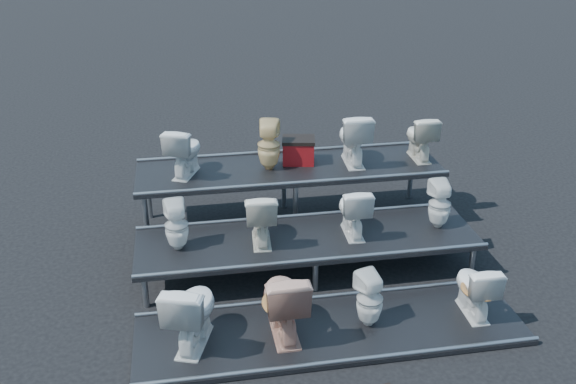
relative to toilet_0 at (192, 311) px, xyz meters
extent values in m
plane|color=black|center=(1.47, 1.30, -0.46)|extent=(80.00, 80.00, 0.00)
cube|color=black|center=(1.47, 0.00, -0.43)|extent=(4.20, 1.20, 0.06)
cube|color=black|center=(1.47, 1.30, -0.23)|extent=(4.20, 1.20, 0.46)
cube|color=black|center=(1.47, 2.60, -0.03)|extent=(4.20, 1.20, 0.86)
imported|color=white|center=(0.00, 0.00, 0.00)|extent=(0.67, 0.88, 0.79)
imported|color=tan|center=(0.95, 0.00, 0.01)|extent=(0.46, 0.80, 0.82)
imported|color=white|center=(1.89, 0.00, -0.08)|extent=(0.35, 0.36, 0.63)
imported|color=white|center=(3.08, 0.00, -0.07)|extent=(0.39, 0.66, 0.66)
imported|color=white|center=(-0.11, 1.30, 0.31)|extent=(0.31, 0.31, 0.62)
imported|color=beige|center=(0.89, 1.30, 0.34)|extent=(0.43, 0.69, 0.68)
imported|color=white|center=(2.04, 1.30, 0.33)|extent=(0.39, 0.65, 0.65)
imported|color=white|center=(3.16, 1.30, 0.31)|extent=(0.28, 0.29, 0.62)
imported|color=white|center=(0.05, 2.60, 0.74)|extent=(0.61, 0.76, 0.68)
imported|color=#E8C98A|center=(1.18, 2.60, 0.75)|extent=(0.37, 0.38, 0.68)
imported|color=white|center=(2.37, 2.60, 0.78)|extent=(0.46, 0.76, 0.75)
imported|color=beige|center=(3.35, 2.60, 0.73)|extent=(0.37, 0.64, 0.65)
cube|color=maroon|center=(1.62, 2.74, 0.56)|extent=(0.49, 0.42, 0.31)
camera|label=1|loc=(0.05, -5.48, 3.89)|focal=40.00mm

